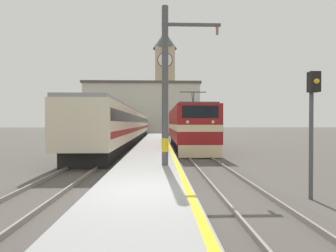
{
  "coord_description": "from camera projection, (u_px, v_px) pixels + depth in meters",
  "views": [
    {
      "loc": [
        0.51,
        -7.38,
        2.29
      ],
      "look_at": [
        1.61,
        26.4,
        1.91
      ],
      "focal_mm": 28.0,
      "sensor_mm": 36.0,
      "label": 1
    }
  ],
  "objects": [
    {
      "name": "ground_plane",
      "position": [
        156.0,
        139.0,
        37.37
      ],
      "size": [
        200.0,
        200.0,
        0.0
      ],
      "primitive_type": "plane",
      "color": "#514C47"
    },
    {
      "name": "platform",
      "position": [
        155.0,
        140.0,
        32.37
      ],
      "size": [
        2.91,
        140.0,
        0.43
      ],
      "color": "#999999",
      "rests_on": "ground"
    },
    {
      "name": "signal_post",
      "position": [
        313.0,
        114.0,
        7.76
      ],
      "size": [
        0.3,
        0.39,
        3.8
      ],
      "color": "#4C4C51",
      "rests_on": "ground"
    },
    {
      "name": "rail_track_far",
      "position": [
        129.0,
        141.0,
        32.27
      ],
      "size": [
        2.84,
        140.0,
        0.16
      ],
      "color": "#514C47",
      "rests_on": "ground"
    },
    {
      "name": "station_building",
      "position": [
        142.0,
        108.0,
        58.88
      ],
      "size": [
        25.57,
        7.6,
        11.29
      ],
      "color": "beige",
      "rests_on": "ground"
    },
    {
      "name": "passenger_train",
      "position": [
        129.0,
        125.0,
        32.22
      ],
      "size": [
        2.92,
        40.47,
        3.69
      ],
      "color": "black",
      "rests_on": "ground"
    },
    {
      "name": "clock_tower",
      "position": [
        165.0,
        78.0,
        68.16
      ],
      "size": [
        6.21,
        6.21,
        26.1
      ],
      "color": "tan",
      "rests_on": "ground"
    },
    {
      "name": "locomotive_train",
      "position": [
        188.0,
        127.0,
        23.68
      ],
      "size": [
        2.92,
        14.72,
        4.69
      ],
      "color": "black",
      "rests_on": "ground"
    },
    {
      "name": "catenary_mast",
      "position": [
        167.0,
        87.0,
        11.56
      ],
      "size": [
        2.62,
        0.31,
        7.02
      ],
      "color": "#4C4C51",
      "rests_on": "platform"
    },
    {
      "name": "rail_track_near",
      "position": [
        180.0,
        141.0,
        32.47
      ],
      "size": [
        2.84,
        140.0,
        0.16
      ],
      "color": "#514C47",
      "rests_on": "ground"
    }
  ]
}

